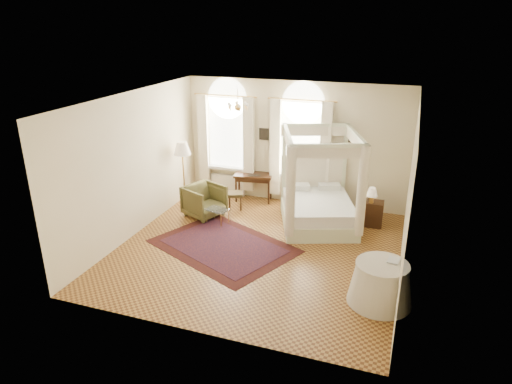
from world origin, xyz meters
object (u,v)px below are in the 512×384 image
canopy_bed (318,205)px  nightstand (374,214)px  side_table (381,283)px  stool (235,195)px  writing_desk (254,178)px  coffee_table (217,211)px  armchair (204,201)px  floor_lamp (182,152)px

canopy_bed → nightstand: size_ratio=4.15×
canopy_bed → side_table: (1.73, -2.87, -0.14)m
nightstand → stool: (-3.59, -0.13, 0.07)m
canopy_bed → writing_desk: canopy_bed is taller
stool → side_table: bearing=-38.0°
writing_desk → side_table: side_table is taller
stool → coffee_table: (-0.08, -0.98, -0.05)m
stool → coffee_table: 0.99m
armchair → side_table: bearing=-94.7°
canopy_bed → stool: 2.31m
floor_lamp → side_table: floor_lamp is taller
writing_desk → side_table: size_ratio=0.96×
stool → side_table: (4.02, -3.15, 0.00)m
writing_desk → armchair: armchair is taller
canopy_bed → nightstand: 1.38m
stool → armchair: armchair is taller
canopy_bed → floor_lamp: (-3.67, 0.05, 0.98)m
nightstand → writing_desk: bearing=170.1°
stool → floor_lamp: size_ratio=0.29×
nightstand → canopy_bed: bearing=-162.6°
stool → armchair: size_ratio=0.57×
coffee_table → writing_desk: bearing=78.2°
armchair → floor_lamp: bearing=83.1°
stool → floor_lamp: bearing=-170.6°
canopy_bed → writing_desk: (-2.02, 0.99, 0.13)m
canopy_bed → coffee_table: (-2.38, -0.70, -0.20)m
nightstand → writing_desk: size_ratio=0.56×
side_table → writing_desk: bearing=134.2°
canopy_bed → coffee_table: canopy_bed is taller
armchair → nightstand: bearing=-55.4°
stool → floor_lamp: (-1.38, -0.23, 1.13)m
writing_desk → armchair: size_ratio=1.23×
stool → coffee_table: stool is taller
coffee_table → nightstand: bearing=16.8°
canopy_bed → armchair: canopy_bed is taller
stool → armchair: 0.90m
writing_desk → stool: 0.81m
writing_desk → floor_lamp: bearing=-150.3°
coffee_table → side_table: size_ratio=0.53×
stool → side_table: size_ratio=0.45×
nightstand → stool: 3.60m
nightstand → coffee_table: nightstand is taller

